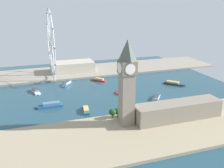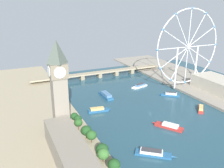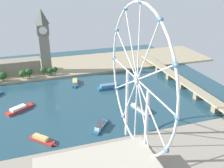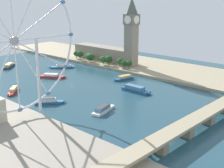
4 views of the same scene
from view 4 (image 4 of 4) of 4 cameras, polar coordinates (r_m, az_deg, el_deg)
The scene contains 15 objects.
ground_plane at distance 337.23m, azimuth -7.37°, elevation -0.05°, with size 413.47×413.47×0.00m, color #234756.
riverbank_left at distance 422.45m, azimuth 5.39°, elevation 3.47°, with size 90.00×520.00×3.00m, color tan.
clock_tower at distance 401.13m, azimuth 3.54°, elevation 9.59°, with size 16.38×16.38×86.57m.
parliament_block at distance 448.45m, azimuth -1.61°, elevation 5.67°, with size 22.00×96.97×18.58m, color gray.
tree_row_embankment at distance 421.98m, azimuth -2.34°, elevation 4.76°, with size 12.85×108.07×12.60m.
ferris_wheel at distance 232.79m, azimuth -17.37°, elevation 7.26°, with size 107.88×3.20×110.91m.
river_bridge at distance 242.86m, azimuth 16.79°, elevation -5.31°, with size 225.47×12.67×9.23m.
tour_boat_0 at distance 280.01m, azimuth -11.42°, elevation -3.10°, with size 24.43×20.98×5.58m.
tour_boat_1 at distance 435.62m, azimuth -18.21°, elevation 3.20°, with size 29.23×27.60×5.08m.
tour_boat_2 at distance 366.99m, azimuth -10.80°, elevation 1.42°, with size 22.21×30.29×4.76m.
tour_boat_3 at distance 352.50m, azimuth 2.16°, elevation 1.12°, with size 27.77×10.29×4.80m.
tour_boat_4 at distance 256.65m, azimuth -1.60°, elevation -4.59°, with size 30.75×13.46×5.00m.
tour_boat_5 at distance 309.19m, azimuth 4.35°, elevation -0.96°, with size 8.69×35.39×5.82m.
tour_boat_6 at distance 319.88m, azimuth -17.50°, elevation -1.17°, with size 22.28×22.58×5.03m.
tour_boat_7 at distance 415.40m, azimuth -8.97°, elevation 3.19°, with size 30.23×25.40×4.60m.
Camera 4 is at (206.17, 250.57, 91.82)m, focal length 50.28 mm.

